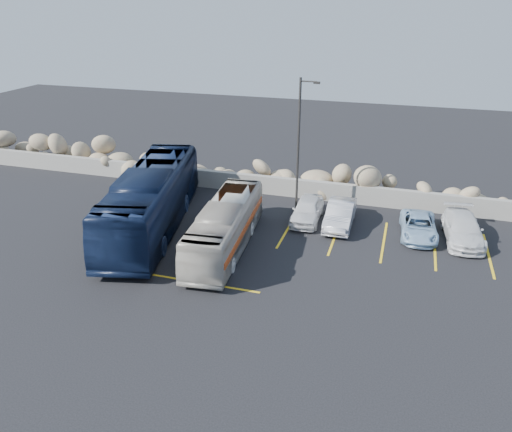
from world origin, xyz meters
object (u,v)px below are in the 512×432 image
(car_a, at_px, (307,210))
(car_b, at_px, (340,214))
(tour_coach, at_px, (152,199))
(car_c, at_px, (463,229))
(car_d, at_px, (419,226))
(lamppost, at_px, (299,144))
(vintage_bus, at_px, (225,226))

(car_a, bearing_deg, car_b, -4.95)
(tour_coach, relative_size, car_c, 2.73)
(car_c, height_order, car_d, car_c)
(car_d, bearing_deg, lamppost, 166.21)
(vintage_bus, bearing_deg, car_c, 16.18)
(car_a, bearing_deg, lamppost, 127.66)
(car_d, bearing_deg, car_c, 0.11)
(car_c, bearing_deg, tour_coach, -173.30)
(lamppost, xyz_separation_m, car_b, (2.75, -1.15, -3.61))
(tour_coach, height_order, car_d, tour_coach)
(lamppost, distance_m, car_b, 4.68)
(tour_coach, bearing_deg, lamppost, 18.90)
(car_a, height_order, car_d, car_a)
(car_b, bearing_deg, tour_coach, -162.04)
(car_b, xyz_separation_m, car_c, (6.56, 0.06, -0.03))
(tour_coach, bearing_deg, car_a, 10.37)
(car_d, bearing_deg, car_b, 174.91)
(vintage_bus, bearing_deg, tour_coach, 161.10)
(tour_coach, relative_size, car_d, 3.08)
(vintage_bus, bearing_deg, lamppost, 61.18)
(vintage_bus, bearing_deg, car_d, 19.87)
(lamppost, relative_size, tour_coach, 0.64)
(lamppost, bearing_deg, car_a, -50.95)
(tour_coach, height_order, car_a, tour_coach)
(car_a, distance_m, car_c, 8.48)
(car_a, distance_m, car_b, 1.92)
(lamppost, xyz_separation_m, car_a, (0.83, -1.03, -3.63))
(lamppost, xyz_separation_m, car_c, (9.31, -1.09, -3.63))
(lamppost, relative_size, car_d, 1.98)
(tour_coach, distance_m, car_a, 8.90)
(vintage_bus, relative_size, car_b, 2.15)
(vintage_bus, height_order, car_b, vintage_bus)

